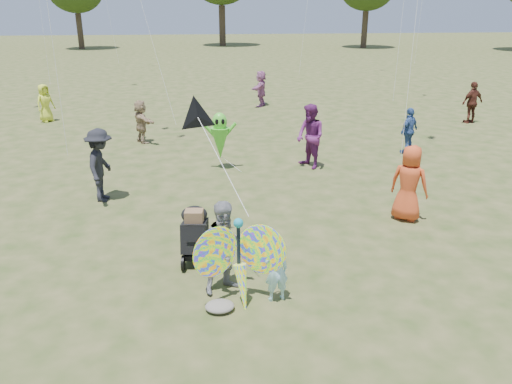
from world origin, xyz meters
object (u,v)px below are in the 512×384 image
crowd_c (409,131)px  crowd_j (261,89)px  adult_man (226,247)px  jogging_stroller (195,231)px  crowd_b (101,165)px  crowd_e (310,137)px  child_girl (276,270)px  crowd_d (141,122)px  alien_kite (220,138)px  butterfly_kite (240,262)px  crowd_h (472,103)px  crowd_a (409,183)px  crowd_g (45,103)px

crowd_c → crowd_j: crowd_j is taller
adult_man → jogging_stroller: bearing=90.1°
crowd_b → crowd_e: crowd_e is taller
child_girl → crowd_d: crowd_d is taller
crowd_e → alien_kite: crowd_e is taller
adult_man → crowd_b: bearing=96.9°
crowd_e → butterfly_kite: bearing=-45.0°
butterfly_kite → crowd_d: bearing=103.6°
adult_man → jogging_stroller: adult_man is taller
butterfly_kite → child_girl: bearing=3.4°
crowd_h → crowd_j: size_ratio=1.01×
crowd_c → crowd_e: size_ratio=0.79×
adult_man → crowd_a: crowd_a is taller
alien_kite → crowd_a: bearing=-46.5°
crowd_d → crowd_g: 5.95m
crowd_j → butterfly_kite: size_ratio=0.99×
crowd_g → crowd_d: bearing=-89.5°
adult_man → crowd_b: crowd_b is taller
crowd_h → butterfly_kite: size_ratio=1.00×
crowd_b → jogging_stroller: bearing=-141.3°
crowd_h → crowd_c: bearing=26.8°
crowd_a → crowd_j: crowd_a is taller
crowd_b → jogging_stroller: size_ratio=1.72×
jogging_stroller → alien_kite: alien_kite is taller
adult_man → jogging_stroller: size_ratio=1.53×
crowd_h → crowd_j: crowd_h is taller
adult_man → crowd_d: 10.66m
child_girl → crowd_c: size_ratio=0.74×
crowd_a → crowd_e: crowd_e is taller
crowd_b → child_girl: bearing=-139.1°
crowd_c → adult_man: bearing=14.2°
crowd_d → crowd_b: bearing=147.9°
crowd_c → crowd_h: 6.03m
crowd_c → alien_kite: (-6.36, -1.01, 0.20)m
adult_man → crowd_e: (2.96, 6.75, 0.14)m
crowd_d → crowd_j: (5.16, 6.40, 0.09)m
butterfly_kite → alien_kite: bearing=89.7°
crowd_c → alien_kite: 6.44m
child_girl → crowd_c: bearing=-135.3°
crowd_g → crowd_j: bearing=-33.1°
crowd_e → butterfly_kite: size_ratio=1.12×
child_girl → jogging_stroller: bearing=-60.4°
crowd_b → jogging_stroller: crowd_b is taller
crowd_h → alien_kite: 11.95m
crowd_g → crowd_j: 9.85m
crowd_a → crowd_g: size_ratio=1.12×
adult_man → crowd_b: size_ratio=0.89×
crowd_d → jogging_stroller: 9.40m
crowd_a → crowd_b: (-7.23, 2.06, 0.05)m
crowd_b → butterfly_kite: (3.07, -5.13, -0.16)m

